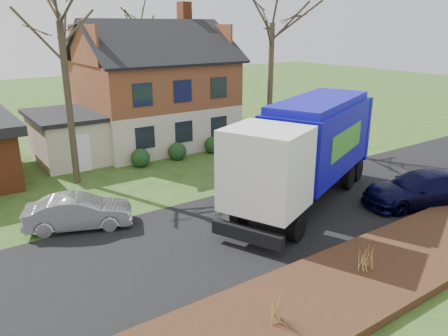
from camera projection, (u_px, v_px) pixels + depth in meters
ground at (265, 220)px, 18.22m from camera, size 120.00×120.00×0.00m
road at (265, 220)px, 18.21m from camera, size 80.00×7.00×0.02m
mulch_verge at (372, 273)px, 14.04m from camera, size 80.00×3.50×0.30m
main_house at (148, 85)px, 28.62m from camera, size 12.95×8.95×9.26m
garbage_truck at (308, 145)px, 19.45m from camera, size 10.97×6.85×4.59m
silver_sedan at (79, 212)px, 17.34m from camera, size 4.36×2.85×1.36m
navy_wagon at (421, 189)px, 19.53m from camera, size 5.71×3.90×1.54m
tree_front_east at (273, 1)px, 27.21m from camera, size 4.06×4.06×11.27m
tree_back at (139, 12)px, 34.21m from camera, size 3.30×3.30×10.45m
grass_clump_west at (275, 306)px, 11.37m from camera, size 0.37×0.30×0.97m
grass_clump_mid at (365, 256)px, 13.83m from camera, size 0.34×0.28×0.96m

